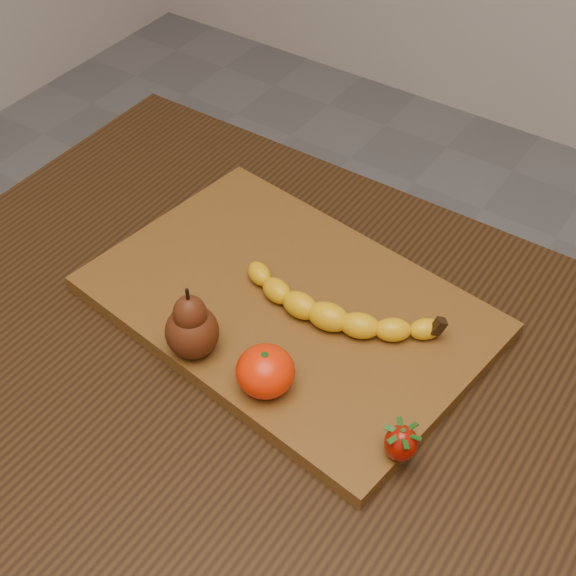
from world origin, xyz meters
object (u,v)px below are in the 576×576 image
Objects in this scene: pear at (191,321)px; mandarin at (265,371)px; table at (287,419)px; cutting_board at (288,306)px.

pear is 0.10m from mandarin.
pear reaches higher than mandarin.
table is 0.15m from mandarin.
pear reaches higher than table.
table is at bearing -49.18° from cutting_board.
table is 16.16× the size of mandarin.
pear is 1.48× the size of mandarin.
mandarin is at bearing -58.66° from cutting_board.
mandarin reaches higher than table.
pear is at bearing -179.02° from mandarin.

